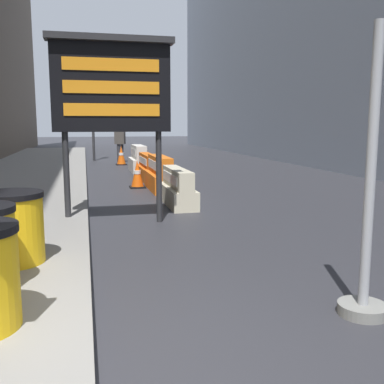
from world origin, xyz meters
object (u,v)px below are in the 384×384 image
(jersey_barrier_orange_far, at_px, (148,168))
(pedestrian_worker, at_px, (120,140))
(traffic_cone_mid, at_px, (137,174))
(message_board, at_px, (112,87))
(jersey_barrier_white, at_px, (139,160))
(traffic_cone_near, at_px, (121,156))
(traffic_light_near_curb, at_px, (92,102))
(jersey_barrier_orange_near, at_px, (160,175))
(jersey_barrier_cream, at_px, (177,189))
(barrel_drum_back, at_px, (11,227))

(jersey_barrier_orange_far, xyz_separation_m, pedestrian_worker, (-0.34, 6.49, 0.65))
(traffic_cone_mid, height_order, pedestrian_worker, pedestrian_worker)
(message_board, xyz_separation_m, jersey_barrier_white, (1.42, 8.50, -1.87))
(jersey_barrier_orange_far, relative_size, pedestrian_worker, 1.23)
(jersey_barrier_white, bearing_deg, traffic_cone_near, 97.95)
(traffic_light_near_curb, bearing_deg, jersey_barrier_orange_near, -81.65)
(jersey_barrier_cream, distance_m, pedestrian_worker, 11.08)
(jersey_barrier_orange_far, relative_size, jersey_barrier_white, 1.16)
(jersey_barrier_orange_far, distance_m, traffic_cone_mid, 1.88)
(barrel_drum_back, xyz_separation_m, jersey_barrier_white, (2.70, 10.94, -0.15))
(jersey_barrier_white, bearing_deg, jersey_barrier_orange_near, -90.00)
(jersey_barrier_white, bearing_deg, jersey_barrier_cream, -90.00)
(message_board, height_order, jersey_barrier_white, message_board)
(message_board, relative_size, traffic_cone_near, 3.87)
(jersey_barrier_orange_near, xyz_separation_m, pedestrian_worker, (-0.34, 8.83, 0.61))
(jersey_barrier_white, xyz_separation_m, pedestrian_worker, (-0.34, 4.14, 0.58))
(jersey_barrier_cream, relative_size, jersey_barrier_orange_far, 0.91)
(message_board, bearing_deg, jersey_barrier_cream, 48.25)
(traffic_cone_mid, bearing_deg, jersey_barrier_orange_near, -44.59)
(jersey_barrier_orange_near, xyz_separation_m, traffic_cone_mid, (-0.53, 0.53, -0.02))
(jersey_barrier_orange_near, xyz_separation_m, traffic_light_near_curb, (-1.47, 10.02, 2.32))
(jersey_barrier_orange_far, height_order, pedestrian_worker, pedestrian_worker)
(jersey_barrier_orange_near, relative_size, jersey_barrier_white, 1.08)
(pedestrian_worker, bearing_deg, traffic_light_near_curb, -25.91)
(message_board, bearing_deg, jersey_barrier_orange_far, 77.04)
(traffic_cone_near, distance_m, traffic_light_near_curb, 3.54)
(pedestrian_worker, bearing_deg, jersey_barrier_orange_near, 113.07)
(traffic_cone_near, height_order, pedestrian_worker, pedestrian_worker)
(jersey_barrier_orange_near, relative_size, traffic_light_near_curb, 0.52)
(traffic_cone_near, bearing_deg, jersey_barrier_orange_near, -86.95)
(traffic_cone_near, bearing_deg, traffic_light_near_curb, 113.46)
(message_board, distance_m, traffic_light_near_curb, 13.85)
(message_board, bearing_deg, jersey_barrier_white, 80.55)
(jersey_barrier_cream, bearing_deg, jersey_barrier_orange_far, 90.00)
(barrel_drum_back, bearing_deg, traffic_cone_near, 80.56)
(jersey_barrier_white, distance_m, traffic_cone_mid, 4.19)
(barrel_drum_back, bearing_deg, pedestrian_worker, 81.12)
(jersey_barrier_white, height_order, traffic_cone_mid, jersey_barrier_white)
(barrel_drum_back, relative_size, jersey_barrier_orange_far, 0.38)
(jersey_barrier_cream, xyz_separation_m, traffic_cone_near, (-0.40, 9.79, 0.05))
(barrel_drum_back, relative_size, traffic_cone_near, 1.00)
(message_board, xyz_separation_m, traffic_cone_near, (1.01, 11.38, -1.90))
(jersey_barrier_orange_far, bearing_deg, traffic_cone_near, 94.40)
(traffic_cone_mid, height_order, traffic_light_near_curb, traffic_light_near_curb)
(message_board, distance_m, pedestrian_worker, 12.76)
(jersey_barrier_orange_near, relative_size, jersey_barrier_orange_far, 0.93)
(barrel_drum_back, xyz_separation_m, jersey_barrier_cream, (2.70, 4.03, -0.22))
(jersey_barrier_orange_near, height_order, jersey_barrier_white, jersey_barrier_white)
(message_board, bearing_deg, pedestrian_worker, 85.16)
(traffic_cone_mid, bearing_deg, message_board, -101.48)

